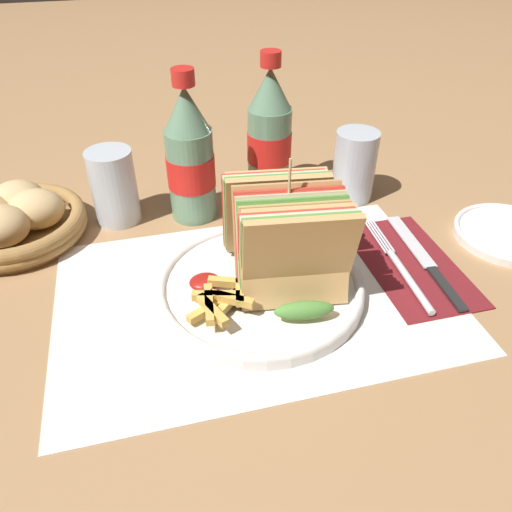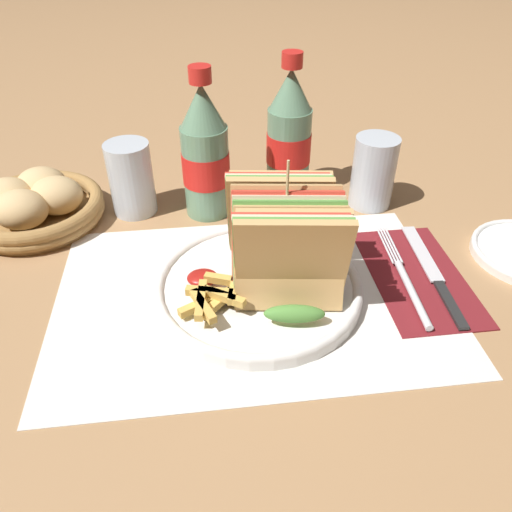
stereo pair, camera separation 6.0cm
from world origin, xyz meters
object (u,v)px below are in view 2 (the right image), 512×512
Objects in this scene: plate_main at (258,286)px; coke_bottle_near at (205,155)px; fork at (407,282)px; club_sandwich at (286,240)px; glass_near at (373,176)px; bread_basket at (35,205)px; coke_bottle_far at (289,136)px; knife at (433,273)px; glass_far at (131,179)px.

coke_bottle_near reaches higher than plate_main.
plate_main is at bearing 178.76° from fork.
club_sandwich is 1.71× the size of glass_near.
bread_basket is at bearing 146.39° from plate_main.
club_sandwich reaches higher than plate_main.
glass_near is (0.12, -0.06, -0.04)m from coke_bottle_far.
coke_bottle_far is (0.08, 0.25, 0.08)m from plate_main.
coke_bottle_near is 1.11× the size of bread_basket.
coke_bottle_far is at bearing 72.29° from plate_main.
fork is 0.92× the size of coke_bottle_far.
knife is at bearing 1.03° from club_sandwich.
knife is 0.19m from glass_near.
plate_main is 2.31× the size of glass_near.
coke_bottle_near is at bearing -158.60° from coke_bottle_far.
fork is at bearing -4.96° from club_sandwich.
glass_near and glass_far have the same top height.
fork is at bearing -23.90° from bread_basket.
knife is at bearing -35.30° from coke_bottle_near.
coke_bottle_near is 0.14m from coke_bottle_far.
fork is 0.04m from knife.
fork is 0.32m from coke_bottle_near.
knife is 1.05× the size of bread_basket.
plate_main is at bearing -176.19° from knife.
coke_bottle_far is 1.98× the size of glass_near.
glass_far is at bearing 4.35° from bread_basket.
fork is 1.02× the size of bread_basket.
fork reaches higher than knife.
plate_main is 0.27m from glass_near.
glass_near is at bearing -3.84° from glass_far.
glass_far is 0.14m from bread_basket.
glass_near is (0.01, 0.20, 0.04)m from fork.
glass_near is 0.56× the size of bread_basket.
knife is (0.04, 0.02, -0.00)m from fork.
coke_bottle_near is at bearing 141.15° from fork.
club_sandwich is at bearing -175.75° from knife.
glass_near is 0.36m from glass_far.
club_sandwich is 0.95× the size of bread_basket.
glass_far is (-0.34, 0.22, 0.05)m from fork.
coke_bottle_near reaches higher than glass_near.
bread_basket reaches higher than fork.
club_sandwich is at bearing -31.16° from bread_basket.
glass_far is at bearing 149.93° from fork.
glass_far is (-0.38, 0.21, 0.05)m from knife.
glass_near is at bearing 89.01° from fork.
coke_bottle_far is (0.13, 0.05, 0.00)m from coke_bottle_near.
fork is (0.15, -0.01, -0.07)m from club_sandwich.
glass_far is at bearing 176.16° from glass_near.
bread_basket is at bearing -172.99° from coke_bottle_far.
plate_main is 0.18m from fork.
glass_near reaches higher than knife.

